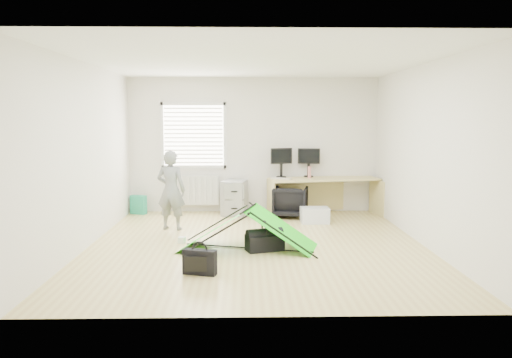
{
  "coord_description": "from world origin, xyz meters",
  "views": [
    {
      "loc": [
        -0.17,
        -7.33,
        1.89
      ],
      "look_at": [
        0.0,
        0.4,
        0.95
      ],
      "focal_mm": 35.0,
      "sensor_mm": 36.0,
      "label": 1
    }
  ],
  "objects_px": {
    "storage_crate": "(315,215)",
    "laptop_bag": "(200,262)",
    "filing_cabinet": "(235,197)",
    "monitor_left": "(281,167)",
    "monitor_right": "(309,166)",
    "duffel_bag": "(265,243)",
    "person": "(171,190)",
    "kite": "(248,229)",
    "office_chair": "(290,202)",
    "desk": "(324,196)",
    "thermos": "(309,172)"
  },
  "relations": [
    {
      "from": "kite",
      "to": "office_chair",
      "type": "bearing_deg",
      "value": 86.19
    },
    {
      "from": "monitor_right",
      "to": "duffel_bag",
      "type": "xyz_separation_m",
      "value": [
        -1.0,
        -2.92,
        -0.82
      ]
    },
    {
      "from": "desk",
      "to": "thermos",
      "type": "distance_m",
      "value": 0.56
    },
    {
      "from": "person",
      "to": "monitor_right",
      "type": "bearing_deg",
      "value": -136.88
    },
    {
      "from": "monitor_right",
      "to": "storage_crate",
      "type": "relative_size",
      "value": 0.87
    },
    {
      "from": "storage_crate",
      "to": "laptop_bag",
      "type": "bearing_deg",
      "value": -121.34
    },
    {
      "from": "thermos",
      "to": "kite",
      "type": "height_order",
      "value": "thermos"
    },
    {
      "from": "monitor_left",
      "to": "desk",
      "type": "bearing_deg",
      "value": -30.48
    },
    {
      "from": "desk",
      "to": "person",
      "type": "height_order",
      "value": "person"
    },
    {
      "from": "desk",
      "to": "storage_crate",
      "type": "distance_m",
      "value": 0.87
    },
    {
      "from": "monitor_right",
      "to": "storage_crate",
      "type": "xyz_separation_m",
      "value": [
        -0.01,
        -1.02,
        -0.79
      ]
    },
    {
      "from": "monitor_right",
      "to": "duffel_bag",
      "type": "distance_m",
      "value": 3.19
    },
    {
      "from": "laptop_bag",
      "to": "desk",
      "type": "bearing_deg",
      "value": 77.47
    },
    {
      "from": "monitor_right",
      "to": "desk",
      "type": "bearing_deg",
      "value": -28.79
    },
    {
      "from": "filing_cabinet",
      "to": "laptop_bag",
      "type": "relative_size",
      "value": 1.65
    },
    {
      "from": "kite",
      "to": "storage_crate",
      "type": "bearing_deg",
      "value": 71.45
    },
    {
      "from": "thermos",
      "to": "laptop_bag",
      "type": "relative_size",
      "value": 0.56
    },
    {
      "from": "desk",
      "to": "laptop_bag",
      "type": "height_order",
      "value": "desk"
    },
    {
      "from": "desk",
      "to": "monitor_left",
      "type": "distance_m",
      "value": 1.03
    },
    {
      "from": "monitor_left",
      "to": "duffel_bag",
      "type": "relative_size",
      "value": 0.85
    },
    {
      "from": "storage_crate",
      "to": "laptop_bag",
      "type": "xyz_separation_m",
      "value": [
        -1.82,
        -2.99,
        0.01
      ]
    },
    {
      "from": "thermos",
      "to": "duffel_bag",
      "type": "bearing_deg",
      "value": -110.15
    },
    {
      "from": "monitor_left",
      "to": "laptop_bag",
      "type": "distance_m",
      "value": 4.21
    },
    {
      "from": "desk",
      "to": "thermos",
      "type": "height_order",
      "value": "thermos"
    },
    {
      "from": "office_chair",
      "to": "storage_crate",
      "type": "distance_m",
      "value": 0.69
    },
    {
      "from": "monitor_left",
      "to": "duffel_bag",
      "type": "height_order",
      "value": "monitor_left"
    },
    {
      "from": "office_chair",
      "to": "duffel_bag",
      "type": "bearing_deg",
      "value": 88.18
    },
    {
      "from": "desk",
      "to": "filing_cabinet",
      "type": "bearing_deg",
      "value": 168.6
    },
    {
      "from": "office_chair",
      "to": "person",
      "type": "height_order",
      "value": "person"
    },
    {
      "from": "filing_cabinet",
      "to": "monitor_left",
      "type": "distance_m",
      "value": 1.11
    },
    {
      "from": "kite",
      "to": "laptop_bag",
      "type": "relative_size",
      "value": 4.68
    },
    {
      "from": "office_chair",
      "to": "kite",
      "type": "bearing_deg",
      "value": 82.45
    },
    {
      "from": "filing_cabinet",
      "to": "monitor_left",
      "type": "height_order",
      "value": "monitor_left"
    },
    {
      "from": "kite",
      "to": "duffel_bag",
      "type": "xyz_separation_m",
      "value": [
        0.23,
        -0.09,
        -0.18
      ]
    },
    {
      "from": "monitor_left",
      "to": "duffel_bag",
      "type": "xyz_separation_m",
      "value": [
        -0.44,
        -2.84,
        -0.82
      ]
    },
    {
      "from": "monitor_right",
      "to": "laptop_bag",
      "type": "height_order",
      "value": "monitor_right"
    },
    {
      "from": "office_chair",
      "to": "duffel_bag",
      "type": "xyz_separation_m",
      "value": [
        -0.59,
        -2.45,
        -0.18
      ]
    },
    {
      "from": "laptop_bag",
      "to": "duffel_bag",
      "type": "relative_size",
      "value": 0.78
    },
    {
      "from": "desk",
      "to": "office_chair",
      "type": "distance_m",
      "value": 0.73
    },
    {
      "from": "laptop_bag",
      "to": "person",
      "type": "bearing_deg",
      "value": 122.4
    },
    {
      "from": "filing_cabinet",
      "to": "office_chair",
      "type": "distance_m",
      "value": 1.12
    },
    {
      "from": "monitor_left",
      "to": "person",
      "type": "height_order",
      "value": "person"
    },
    {
      "from": "person",
      "to": "duffel_bag",
      "type": "relative_size",
      "value": 2.58
    },
    {
      "from": "monitor_left",
      "to": "thermos",
      "type": "relative_size",
      "value": 1.94
    },
    {
      "from": "monitor_left",
      "to": "monitor_right",
      "type": "xyz_separation_m",
      "value": [
        0.56,
        0.08,
        -0.0
      ]
    },
    {
      "from": "filing_cabinet",
      "to": "person",
      "type": "bearing_deg",
      "value": -116.34
    },
    {
      "from": "thermos",
      "to": "person",
      "type": "relative_size",
      "value": 0.17
    },
    {
      "from": "person",
      "to": "monitor_left",
      "type": "bearing_deg",
      "value": -131.85
    },
    {
      "from": "monitor_right",
      "to": "duffel_bag",
      "type": "height_order",
      "value": "monitor_right"
    },
    {
      "from": "kite",
      "to": "monitor_right",
      "type": "bearing_deg",
      "value": 82.03
    }
  ]
}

